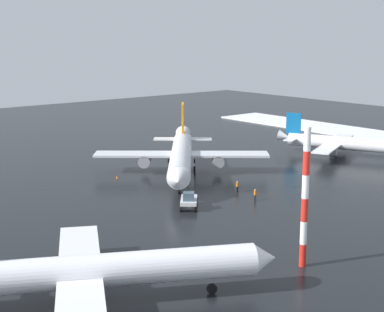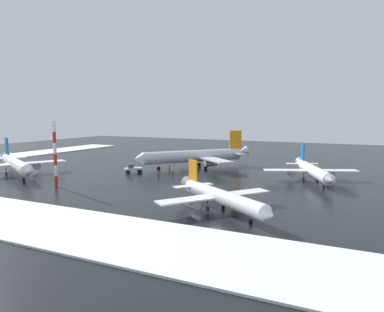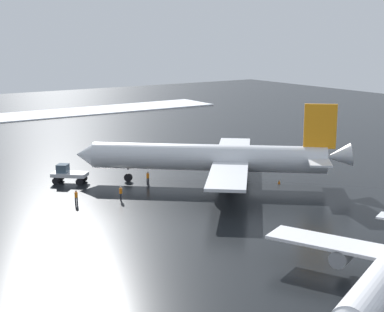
{
  "view_description": "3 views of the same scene",
  "coord_description": "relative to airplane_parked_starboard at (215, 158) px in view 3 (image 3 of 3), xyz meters",
  "views": [
    {
      "loc": [
        -53.2,
        -65.74,
        23.47
      ],
      "look_at": [
        2.06,
        1.1,
        5.49
      ],
      "focal_mm": 55.0,
      "sensor_mm": 36.0,
      "label": 1
    },
    {
      "loc": [
        54.7,
        -88.19,
        16.27
      ],
      "look_at": [
        7.2,
        7.42,
        3.83
      ],
      "focal_mm": 35.0,
      "sensor_mm": 36.0,
      "label": 2
    },
    {
      "loc": [
        67.83,
        -33.78,
        19.91
      ],
      "look_at": [
        1.68,
        10.14,
        2.79
      ],
      "focal_mm": 55.0,
      "sensor_mm": 36.0,
      "label": 3
    }
  ],
  "objects": [
    {
      "name": "ground_plane",
      "position": [
        -7.11,
        -10.08,
        -3.56
      ],
      "size": [
        240.0,
        240.0,
        0.0
      ],
      "primitive_type": "plane",
      "color": "black"
    },
    {
      "name": "ground_crew_mid_apron",
      "position": [
        -1.37,
        -18.78,
        -2.59
      ],
      "size": [
        0.36,
        0.36,
        1.71
      ],
      "rotation": [
        0.0,
        0.0,
        3.02
      ],
      "color": "black",
      "rests_on": "ground_plane"
    },
    {
      "name": "ground_crew_beside_wing",
      "position": [
        -4.69,
        -7.39,
        -2.59
      ],
      "size": [
        0.36,
        0.36,
        1.71
      ],
      "rotation": [
        0.0,
        0.0,
        5.35
      ],
      "color": "black",
      "rests_on": "ground_plane"
    },
    {
      "name": "pushback_tug",
      "position": [
        -11.27,
        -15.81,
        -2.28
      ],
      "size": [
        4.69,
        4.91,
        2.5
      ],
      "rotation": [
        0.0,
        0.0,
        3.99
      ],
      "color": "silver",
      "rests_on": "ground_plane"
    },
    {
      "name": "traffic_cone_mid_line",
      "position": [
        4.56,
        7.24,
        -3.29
      ],
      "size": [
        0.36,
        0.36,
        0.55
      ],
      "primitive_type": "cone",
      "color": "orange",
      "rests_on": "ground_plane"
    },
    {
      "name": "airplane_parked_starboard",
      "position": [
        0.0,
        0.0,
        0.0
      ],
      "size": [
        27.46,
        29.93,
        10.78
      ],
      "rotation": [
        0.0,
        0.0,
        4.02
      ],
      "color": "silver",
      "rests_on": "ground_plane"
    },
    {
      "name": "ground_crew_by_nose_gear",
      "position": [
        -0.04,
        -13.7,
        -2.59
      ],
      "size": [
        0.36,
        0.36,
        1.71
      ],
      "rotation": [
        0.0,
        0.0,
        1.29
      ],
      "color": "black",
      "rests_on": "ground_plane"
    },
    {
      "name": "traffic_cone_near_nose",
      "position": [
        -9.57,
        5.08,
        -3.29
      ],
      "size": [
        0.36,
        0.36,
        0.55
      ],
      "primitive_type": "cone",
      "color": "orange",
      "rests_on": "ground_plane"
    }
  ]
}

